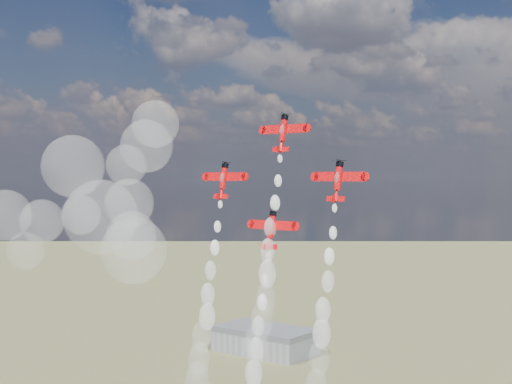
{
  "coord_description": "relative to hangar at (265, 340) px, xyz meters",
  "views": [
    {
      "loc": [
        97.98,
        -113.84,
        90.94
      ],
      "look_at": [
        -0.59,
        15.47,
        87.42
      ],
      "focal_mm": 50.0,
      "sensor_mm": 36.0,
      "label": 1
    }
  ],
  "objects": [
    {
      "name": "plane_left",
      "position": [
        109.71,
        -164.59,
        83.69
      ],
      "size": [
        12.28,
        4.27,
        8.68
      ],
      "rotation": [
        1.37,
        0.0,
        0.0
      ],
      "color": "red",
      "rests_on": "ground"
    },
    {
      "name": "plane_right",
      "position": [
        141.11,
        -164.59,
        83.69
      ],
      "size": [
        12.28,
        4.27,
        8.68
      ],
      "rotation": [
        1.37,
        0.0,
        0.0
      ],
      "color": "red",
      "rests_on": "ground"
    },
    {
      "name": "plane_lead",
      "position": [
        125.41,
        -162.38,
        94.46
      ],
      "size": [
        12.28,
        4.27,
        8.68
      ],
      "rotation": [
        1.37,
        0.0,
        0.0
      ],
      "color": "red",
      "rests_on": "ground"
    },
    {
      "name": "drifted_smoke_cloud",
      "position": [
        54.88,
        -156.7,
        76.96
      ],
      "size": [
        69.76,
        36.82,
        52.01
      ],
      "color": "white",
      "rests_on": "ground"
    },
    {
      "name": "plane_slot",
      "position": [
        125.41,
        -166.8,
        72.93
      ],
      "size": [
        12.28,
        4.27,
        8.68
      ],
      "rotation": [
        1.37,
        0.0,
        0.0
      ],
      "color": "red",
      "rests_on": "ground"
    },
    {
      "name": "smoke_trail_lead",
      "position": [
        125.37,
        -170.02,
        56.07
      ],
      "size": [
        5.89,
        11.34,
        44.08
      ],
      "color": "white",
      "rests_on": "plane_lead"
    },
    {
      "name": "smoke_trail_right",
      "position": [
        141.09,
        -172.33,
        45.41
      ],
      "size": [
        5.14,
        11.45,
        43.65
      ],
      "color": "white",
      "rests_on": "plane_right"
    },
    {
      "name": "hangar",
      "position": [
        0.0,
        0.0,
        0.0
      ],
      "size": [
        50.0,
        28.0,
        13.0
      ],
      "color": "gray",
      "rests_on": "ground"
    },
    {
      "name": "smoke_trail_left",
      "position": [
        109.75,
        -172.48,
        45.81
      ],
      "size": [
        5.14,
        11.15,
        43.22
      ],
      "color": "white",
      "rests_on": "plane_left"
    }
  ]
}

